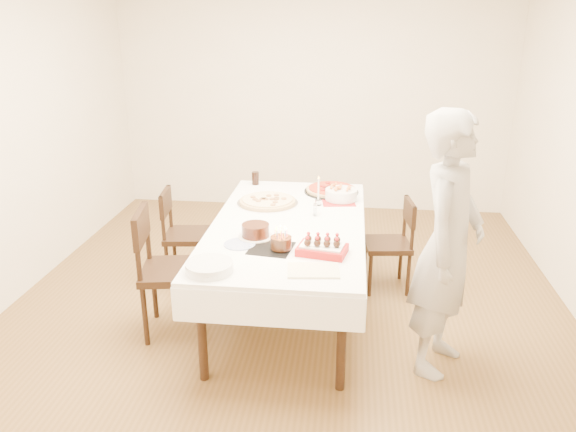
# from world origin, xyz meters

# --- Properties ---
(floor) EXTENTS (5.00, 5.00, 0.00)m
(floor) POSITION_xyz_m (0.00, 0.00, 0.00)
(floor) COLOR brown
(floor) RESTS_ON ground
(wall_back) EXTENTS (4.50, 0.04, 2.70)m
(wall_back) POSITION_xyz_m (0.00, 2.50, 1.35)
(wall_back) COLOR silver
(wall_back) RESTS_ON floor
(wall_front) EXTENTS (4.50, 0.04, 2.70)m
(wall_front) POSITION_xyz_m (0.00, -2.50, 1.35)
(wall_front) COLOR silver
(wall_front) RESTS_ON floor
(wall_left) EXTENTS (0.04, 5.00, 2.70)m
(wall_left) POSITION_xyz_m (-2.25, 0.00, 1.35)
(wall_left) COLOR silver
(wall_left) RESTS_ON floor
(dining_table) EXTENTS (1.82, 2.40, 0.75)m
(dining_table) POSITION_xyz_m (0.01, -0.08, 0.38)
(dining_table) COLOR white
(dining_table) RESTS_ON floor
(chair_right_savory) EXTENTS (0.45, 0.45, 0.80)m
(chair_right_savory) POSITION_xyz_m (0.80, 0.42, 0.40)
(chair_right_savory) COLOR black
(chair_right_savory) RESTS_ON floor
(chair_left_savory) EXTENTS (0.47, 0.47, 0.83)m
(chair_left_savory) POSITION_xyz_m (-0.92, 0.38, 0.42)
(chair_left_savory) COLOR black
(chair_left_savory) RESTS_ON floor
(chair_left_dessert) EXTENTS (0.57, 0.57, 0.97)m
(chair_left_dessert) POSITION_xyz_m (-0.78, -0.46, 0.48)
(chair_left_dessert) COLOR black
(chair_left_dessert) RESTS_ON floor
(person) EXTENTS (0.64, 0.75, 1.73)m
(person) POSITION_xyz_m (1.09, -0.66, 0.86)
(person) COLOR #B9B4AE
(person) RESTS_ON floor
(pizza_white) EXTENTS (0.61, 0.61, 0.04)m
(pizza_white) POSITION_xyz_m (-0.21, 0.34, 0.77)
(pizza_white) COLOR beige
(pizza_white) RESTS_ON dining_table
(pizza_pepperoni) EXTENTS (0.57, 0.57, 0.04)m
(pizza_pepperoni) POSITION_xyz_m (0.30, 0.72, 0.77)
(pizza_pepperoni) COLOR red
(pizza_pepperoni) RESTS_ON dining_table
(red_placemat) EXTENTS (0.30, 0.30, 0.01)m
(red_placemat) POSITION_xyz_m (0.37, 0.47, 0.75)
(red_placemat) COLOR #B21E1E
(red_placemat) RESTS_ON dining_table
(pasta_bowl) EXTENTS (0.28, 0.28, 0.09)m
(pasta_bowl) POSITION_xyz_m (0.39, 0.51, 0.80)
(pasta_bowl) COLOR white
(pasta_bowl) RESTS_ON dining_table
(taper_candle) EXTENTS (0.06, 0.06, 0.25)m
(taper_candle) POSITION_xyz_m (0.21, 0.36, 0.88)
(taper_candle) COLOR white
(taper_candle) RESTS_ON dining_table
(shaker_pair) EXTENTS (0.10, 0.10, 0.09)m
(shaker_pair) POSITION_xyz_m (0.20, 0.10, 0.79)
(shaker_pair) COLOR white
(shaker_pair) RESTS_ON dining_table
(cola_glass) EXTENTS (0.07, 0.07, 0.12)m
(cola_glass) POSITION_xyz_m (-0.40, 0.87, 0.81)
(cola_glass) COLOR black
(cola_glass) RESTS_ON dining_table
(layer_cake) EXTENTS (0.25, 0.25, 0.10)m
(layer_cake) POSITION_xyz_m (-0.19, -0.39, 0.80)
(layer_cake) COLOR #36180D
(layer_cake) RESTS_ON dining_table
(cake_board) EXTENTS (0.31, 0.31, 0.01)m
(cake_board) POSITION_xyz_m (-0.05, -0.57, 0.75)
(cake_board) COLOR black
(cake_board) RESTS_ON dining_table
(birthday_cake) EXTENTS (0.18, 0.18, 0.15)m
(birthday_cake) POSITION_xyz_m (0.02, -0.59, 0.83)
(birthday_cake) COLOR #361F0E
(birthday_cake) RESTS_ON dining_table
(strawberry_box) EXTENTS (0.35, 0.27, 0.08)m
(strawberry_box) POSITION_xyz_m (0.30, -0.62, 0.79)
(strawberry_box) COLOR #A51412
(strawberry_box) RESTS_ON dining_table
(box_lid) EXTENTS (0.34, 0.24, 0.03)m
(box_lid) POSITION_xyz_m (0.26, -0.89, 0.75)
(box_lid) COLOR beige
(box_lid) RESTS_ON dining_table
(plate_stack) EXTENTS (0.35, 0.35, 0.06)m
(plate_stack) POSITION_xyz_m (-0.38, -0.97, 0.78)
(plate_stack) COLOR white
(plate_stack) RESTS_ON dining_table
(china_plate) EXTENTS (0.26, 0.26, 0.01)m
(china_plate) POSITION_xyz_m (-0.27, -0.53, 0.75)
(china_plate) COLOR white
(china_plate) RESTS_ON dining_table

